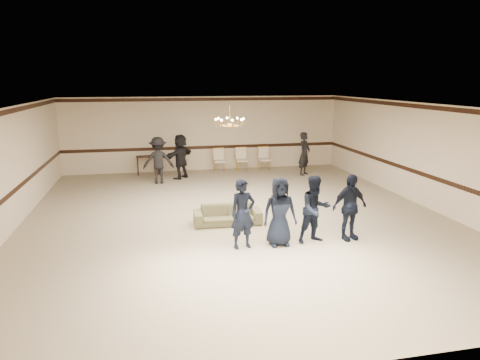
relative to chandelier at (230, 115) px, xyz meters
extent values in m
cube|color=tan|center=(0.00, -1.00, -2.88)|extent=(12.00, 14.00, 0.01)
cube|color=#2F211A|center=(0.00, -1.00, 0.33)|extent=(12.00, 14.00, 0.01)
cube|color=beige|center=(0.00, 6.00, -1.27)|extent=(12.00, 0.01, 3.20)
cube|color=beige|center=(0.00, -8.00, -1.27)|extent=(12.00, 0.01, 3.20)
cube|color=beige|center=(-6.00, -1.00, -1.27)|extent=(0.01, 14.00, 3.20)
cube|color=beige|center=(6.00, -1.00, -1.27)|extent=(0.01, 14.00, 3.20)
cube|color=black|center=(0.00, 5.99, -1.88)|extent=(12.00, 0.02, 0.14)
cube|color=black|center=(0.00, 5.99, 0.21)|extent=(12.00, 0.02, 0.14)
imported|color=black|center=(-0.33, -3.37, -2.04)|extent=(0.67, 0.51, 1.67)
imported|color=black|center=(0.57, -3.37, -2.04)|extent=(0.82, 0.53, 1.67)
imported|color=black|center=(1.47, -3.37, -2.04)|extent=(0.91, 0.76, 1.67)
imported|color=black|center=(2.37, -3.37, -2.04)|extent=(1.04, 0.59, 1.67)
imported|color=#787450|center=(-0.37, -1.57, -2.60)|extent=(1.88, 0.80, 0.54)
imported|color=black|center=(-2.07, 3.77, -1.98)|extent=(1.17, 0.68, 1.79)
imported|color=black|center=(-1.17, 4.47, -1.98)|extent=(1.54, 1.56, 1.79)
imported|color=black|center=(3.93, 4.07, -1.98)|extent=(0.77, 0.76, 1.79)
cube|color=black|center=(-2.46, 5.48, -2.47)|extent=(0.98, 0.47, 0.80)
camera|label=1|loc=(-2.44, -12.92, 1.03)|focal=32.70mm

